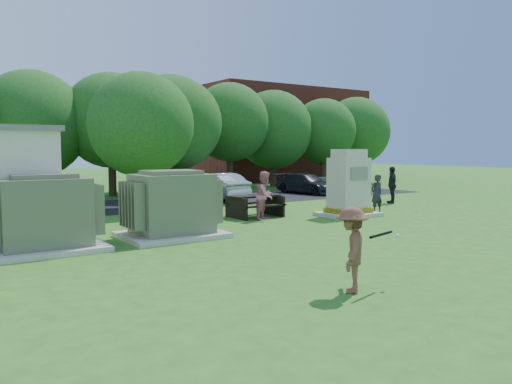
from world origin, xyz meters
TOP-DOWN VIEW (x-y plane):
  - ground at (0.00, 0.00)m, footprint 120.00×120.00m
  - brick_building at (18.00, 27.00)m, footprint 15.00×8.00m
  - parking_strip at (7.00, 13.50)m, footprint 20.00×6.00m
  - transformer_left at (-6.50, 4.50)m, footprint 3.00×2.40m
  - transformer_right at (-2.80, 4.50)m, footprint 3.00×2.40m
  - generator_cabinet at (5.17, 4.95)m, footprint 2.22×1.82m
  - picnic_table at (1.89, 6.86)m, footprint 2.04×1.53m
  - batter at (-2.48, -2.88)m, footprint 1.19×1.17m
  - person_by_generator at (6.73, 4.87)m, footprint 0.62×0.43m
  - person_at_picnic at (1.77, 5.99)m, footprint 1.14×1.08m
  - person_walking_right at (10.33, 7.14)m, footprint 0.99×1.14m
  - car_white at (2.01, 14.05)m, footprint 3.44×4.79m
  - car_silver_a at (4.03, 13.65)m, footprint 1.68×4.39m
  - car_dark at (10.26, 13.62)m, footprint 2.38×4.41m
  - car_silver_b at (13.45, 14.09)m, footprint 3.17×4.88m
  - batting_equipment at (-1.89, -3.01)m, footprint 1.17×0.36m
  - tree_row at (1.75, 18.50)m, footprint 41.30×13.30m

SIDE VIEW (x-z plane):
  - ground at x=0.00m, z-range 0.00..0.00m
  - parking_strip at x=7.00m, z-range 0.00..0.01m
  - picnic_table at x=1.89m, z-range 0.11..0.98m
  - car_dark at x=10.26m, z-range 0.00..1.21m
  - car_silver_b at x=13.45m, z-range 0.00..1.25m
  - car_silver_a at x=4.03m, z-range 0.00..1.43m
  - car_white at x=2.01m, z-range 0.00..1.52m
  - batter at x=-2.48m, z-range 0.00..1.64m
  - person_by_generator at x=6.73m, z-range 0.00..1.65m
  - person_walking_right at x=10.33m, z-range 0.00..1.84m
  - person_at_picnic at x=1.77m, z-range 0.00..1.87m
  - transformer_left at x=-6.50m, z-range -0.07..2.00m
  - transformer_right at x=-2.80m, z-range -0.07..2.00m
  - batting_equipment at x=-1.89m, z-range 0.99..1.14m
  - generator_cabinet at x=5.17m, z-range -0.17..2.54m
  - brick_building at x=18.00m, z-range 0.00..8.00m
  - tree_row at x=1.75m, z-range 0.50..7.80m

